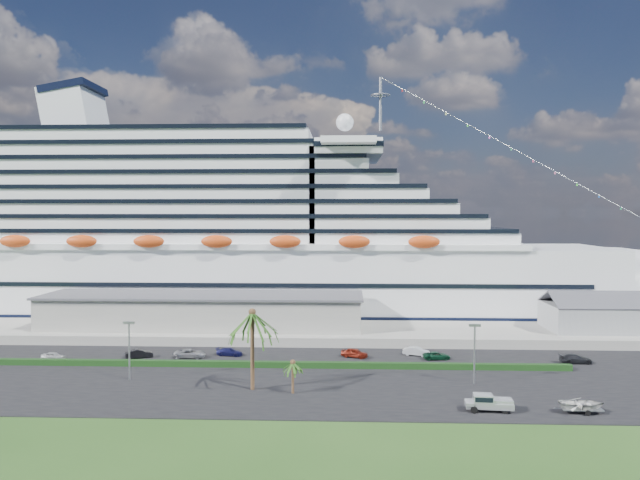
{
  "coord_description": "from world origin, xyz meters",
  "views": [
    {
      "loc": [
        2.47,
        -77.38,
        23.56
      ],
      "look_at": [
        -2.14,
        30.0,
        18.92
      ],
      "focal_mm": 35.0,
      "sensor_mm": 36.0,
      "label": 1
    }
  ],
  "objects_px": {
    "parked_car_3": "(229,352)",
    "pickup_truck": "(488,402)",
    "boat_trailer": "(582,404)",
    "cruise_ship": "(242,243)"
  },
  "relations": [
    {
      "from": "parked_car_3",
      "to": "pickup_truck",
      "type": "xyz_separation_m",
      "value": [
        36.03,
        -27.21,
        0.45
      ]
    },
    {
      "from": "parked_car_3",
      "to": "boat_trailer",
      "type": "relative_size",
      "value": 0.75
    },
    {
      "from": "pickup_truck",
      "to": "boat_trailer",
      "type": "relative_size",
      "value": 0.99
    },
    {
      "from": "parked_car_3",
      "to": "boat_trailer",
      "type": "distance_m",
      "value": 54.33
    },
    {
      "from": "cruise_ship",
      "to": "boat_trailer",
      "type": "bearing_deg",
      "value": -52.88
    },
    {
      "from": "boat_trailer",
      "to": "pickup_truck",
      "type": "bearing_deg",
      "value": 177.97
    },
    {
      "from": "pickup_truck",
      "to": "boat_trailer",
      "type": "bearing_deg",
      "value": -2.03
    },
    {
      "from": "pickup_truck",
      "to": "boat_trailer",
      "type": "height_order",
      "value": "pickup_truck"
    },
    {
      "from": "parked_car_3",
      "to": "boat_trailer",
      "type": "xyz_separation_m",
      "value": [
        46.8,
        -27.59,
        0.47
      ]
    },
    {
      "from": "parked_car_3",
      "to": "cruise_ship",
      "type": "bearing_deg",
      "value": 17.78
    }
  ]
}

